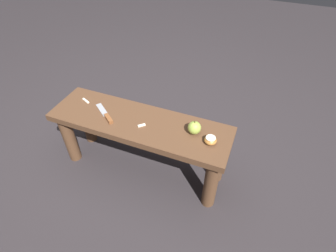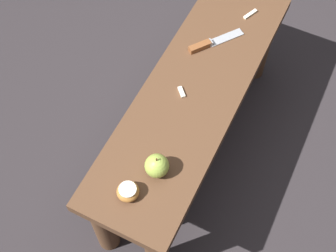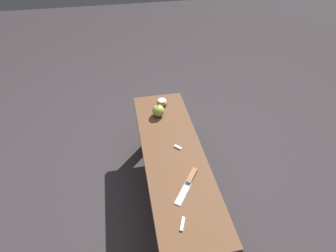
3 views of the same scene
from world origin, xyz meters
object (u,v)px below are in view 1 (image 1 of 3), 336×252
Objects in this scene: knife at (107,116)px; apple_cut at (210,140)px; apple_whole at (194,128)px; wooden_bench at (140,134)px.

apple_cut reaches higher than knife.
apple_cut is at bearing -141.27° from knife.
knife is 0.52m from apple_whole.
knife is at bearing -178.18° from apple_cut.
apple_whole reaches higher than wooden_bench.
apple_whole is (0.32, 0.03, 0.14)m from wooden_bench.
knife is 0.62m from apple_cut.
apple_cut is at bearing -2.05° from wooden_bench.
knife is 2.27× the size of apple_whole.
wooden_bench is 0.44m from apple_cut.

